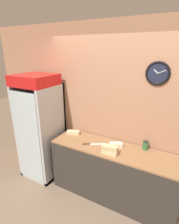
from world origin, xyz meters
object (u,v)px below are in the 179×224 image
at_px(condiment_jar, 146,145).
at_px(beverage_cooler, 42,122).
at_px(sandwich_stack_middle, 110,148).
at_px(sandwich_flat_left, 73,132).
at_px(chefs_knife, 90,144).
at_px(sandwich_flat_right, 116,145).
at_px(sandwich_stack_bottom, 109,152).

bearing_deg(condiment_jar, beverage_cooler, -173.07).
distance_m(beverage_cooler, condiment_jar, 1.83).
bearing_deg(sandwich_stack_middle, beverage_cooler, 174.16).
bearing_deg(condiment_jar, sandwich_stack_middle, -139.25).
xyz_separation_m(sandwich_flat_left, chefs_knife, (0.43, -0.17, -0.02)).
height_order(sandwich_stack_middle, condiment_jar, condiment_jar).
xyz_separation_m(beverage_cooler, chefs_knife, (1.02, -0.05, -0.14)).
distance_m(beverage_cooler, sandwich_flat_right, 1.41).
distance_m(beverage_cooler, chefs_knife, 1.03).
height_order(beverage_cooler, sandwich_flat_right, beverage_cooler).
height_order(sandwich_flat_left, condiment_jar, condiment_jar).
xyz_separation_m(beverage_cooler, sandwich_stack_middle, (1.40, -0.14, -0.05)).
distance_m(sandwich_stack_bottom, chefs_knife, 0.38).
relative_size(sandwich_stack_bottom, sandwich_flat_left, 0.96).
height_order(sandwich_stack_middle, sandwich_flat_right, sandwich_stack_middle).
relative_size(sandwich_stack_middle, sandwich_flat_left, 0.97).
xyz_separation_m(sandwich_stack_middle, sandwich_flat_left, (-0.80, 0.26, -0.06)).
bearing_deg(beverage_cooler, sandwich_flat_left, 11.42).
height_order(sandwich_stack_middle, chefs_knife, sandwich_stack_middle).
bearing_deg(chefs_knife, sandwich_stack_bottom, -14.13).
relative_size(beverage_cooler, sandwich_stack_bottom, 8.45).
relative_size(beverage_cooler, sandwich_flat_left, 8.09).
xyz_separation_m(sandwich_flat_left, sandwich_flat_right, (0.81, -0.03, -0.00)).
relative_size(beverage_cooler, chefs_knife, 6.35).
bearing_deg(sandwich_stack_bottom, sandwich_flat_left, 161.70).
xyz_separation_m(beverage_cooler, sandwich_flat_left, (0.60, 0.12, -0.12)).
relative_size(sandwich_stack_bottom, sandwich_flat_right, 1.07).
distance_m(beverage_cooler, sandwich_flat_left, 0.62).
bearing_deg(chefs_knife, beverage_cooler, 177.25).
height_order(sandwich_flat_right, chefs_knife, sandwich_flat_right).
relative_size(sandwich_stack_middle, chefs_knife, 0.76).
bearing_deg(sandwich_flat_right, sandwich_flat_left, 177.67).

